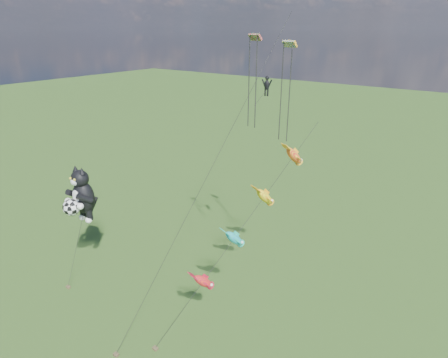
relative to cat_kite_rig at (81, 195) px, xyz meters
The scene contains 4 objects.
ground 8.98m from the cat_kite_rig, 64.83° to the left, with size 300.00×300.00×0.00m, color #193B0E.
cat_kite_rig is the anchor object (origin of this frame).
fish_windsock_rig 16.04m from the cat_kite_rig, 19.13° to the left, with size 5.75×14.98×16.01m.
parafoil_rig 19.47m from the cat_kite_rig, 33.24° to the left, with size 5.60×17.04×24.45m.
Camera 1 is at (28.70, -19.07, 23.23)m, focal length 30.00 mm.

